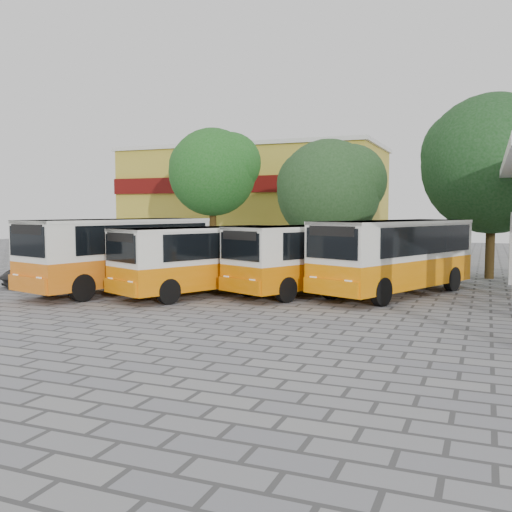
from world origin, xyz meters
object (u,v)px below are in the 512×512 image
at_px(bus_centre_left, 204,256).
at_px(bus_centre_right, 310,254).
at_px(parked_car, 50,272).
at_px(bus_far_right, 395,252).
at_px(bus_far_left, 120,250).

height_order(bus_centre_left, bus_centre_right, bus_centre_right).
distance_m(bus_centre_left, parked_car, 7.66).
height_order(bus_far_right, parked_car, bus_far_right).
bearing_deg(bus_far_right, bus_centre_left, -135.45).
xyz_separation_m(bus_centre_right, bus_far_right, (3.23, 0.74, 0.12)).
xyz_separation_m(bus_centre_left, parked_car, (-7.60, -0.09, -0.96)).
distance_m(bus_far_left, parked_car, 4.10).
distance_m(bus_centre_right, parked_car, 11.57).
bearing_deg(bus_centre_right, bus_far_right, 37.85).
height_order(bus_far_left, parked_car, bus_far_left).
bearing_deg(parked_car, bus_centre_left, 28.40).
relative_size(bus_far_left, bus_far_right, 1.00).
distance_m(bus_centre_left, bus_far_right, 7.48).
bearing_deg(bus_far_right, bus_centre_right, -143.91).
bearing_deg(bus_centre_right, parked_car, -144.66).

